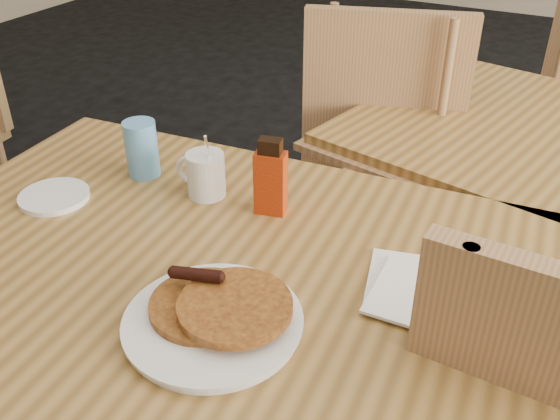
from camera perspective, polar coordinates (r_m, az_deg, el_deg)
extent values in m
cube|color=#A8793B|center=(1.13, -5.32, -5.92)|extent=(1.35, 0.95, 0.04)
cube|color=#B37C54|center=(1.14, -5.28, -6.52)|extent=(1.39, 0.99, 0.02)
cylinder|color=#B37C54|center=(1.53, 22.35, -15.49)|extent=(0.04, 0.04, 0.71)
cylinder|color=#B37C54|center=(1.70, 5.75, -7.00)|extent=(0.04, 0.04, 0.71)
cube|color=#B37C54|center=(1.74, 6.46, -0.68)|extent=(0.57, 0.57, 0.04)
cube|color=#B37C54|center=(1.79, 9.49, 9.83)|extent=(0.45, 0.17, 0.50)
cylinder|color=#B37C54|center=(1.82, -1.68, -8.78)|extent=(0.04, 0.04, 0.47)
cylinder|color=#B37C54|center=(1.99, 12.95, -5.61)|extent=(0.04, 0.04, 0.47)
cylinder|color=#B37C54|center=(2.36, 20.29, -0.40)|extent=(0.04, 0.04, 0.47)
cube|color=#B37C54|center=(0.99, 23.83, -16.68)|extent=(0.43, 0.06, 0.47)
cylinder|color=#B37C54|center=(2.66, -23.51, 1.86)|extent=(0.04, 0.04, 0.40)
cylinder|color=white|center=(0.99, -6.13, -10.26)|extent=(0.27, 0.27, 0.02)
cylinder|color=white|center=(0.99, -6.15, -9.96)|extent=(0.28, 0.28, 0.01)
cylinder|color=#B06824|center=(1.00, -6.91, -8.61)|extent=(0.18, 0.18, 0.01)
cylinder|color=#B06824|center=(0.97, -4.14, -8.77)|extent=(0.18, 0.18, 0.01)
cylinder|color=black|center=(1.01, -7.66, -5.86)|extent=(0.09, 0.05, 0.02)
cylinder|color=white|center=(1.31, -6.79, 3.22)|extent=(0.08, 0.08, 0.10)
torus|color=white|center=(1.33, -8.30, 3.61)|extent=(0.06, 0.01, 0.06)
cylinder|color=black|center=(1.29, -6.90, 4.78)|extent=(0.07, 0.07, 0.01)
cylinder|color=white|center=(1.28, -6.46, 4.41)|extent=(0.02, 0.05, 0.14)
cube|color=maroon|center=(1.23, -0.87, 2.50)|extent=(0.07, 0.05, 0.13)
cube|color=black|center=(1.19, -0.90, 5.86)|extent=(0.05, 0.04, 0.03)
cube|color=white|center=(1.09, 12.43, -6.66)|extent=(0.20, 0.20, 0.01)
cube|color=white|center=(1.06, 13.06, -7.67)|extent=(0.17, 0.17, 0.01)
cylinder|color=#5DA1DA|center=(1.40, -12.53, 5.49)|extent=(0.09, 0.09, 0.13)
cylinder|color=white|center=(1.38, -19.95, 1.17)|extent=(0.15, 0.15, 0.01)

